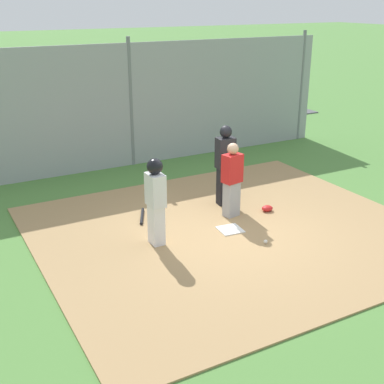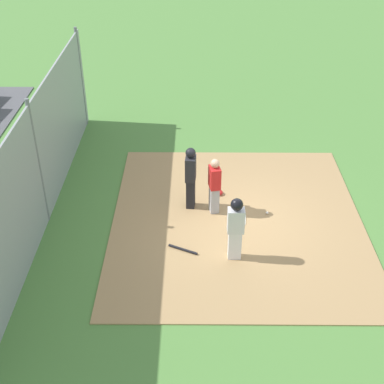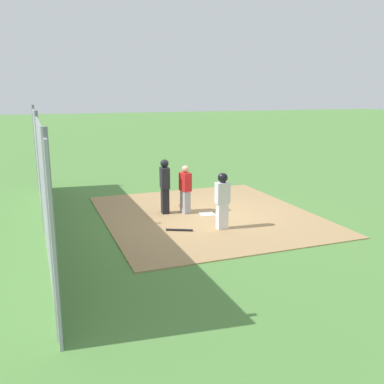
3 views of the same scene
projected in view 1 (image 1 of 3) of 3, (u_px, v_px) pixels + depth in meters
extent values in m
plane|color=#51843D|center=(230.00, 231.00, 9.87)|extent=(140.00, 140.00, 0.00)
cube|color=#A88456|center=(230.00, 231.00, 9.87)|extent=(7.20, 6.40, 0.03)
cube|color=white|center=(230.00, 229.00, 9.86)|extent=(0.48, 0.48, 0.02)
cube|color=#9E9EA3|center=(231.00, 199.00, 10.40)|extent=(0.34, 0.27, 0.73)
cube|color=red|center=(232.00, 168.00, 10.16)|extent=(0.42, 0.33, 0.58)
sphere|color=tan|center=(233.00, 149.00, 10.02)|extent=(0.23, 0.23, 0.23)
cube|color=black|center=(225.00, 186.00, 10.98)|extent=(0.32, 0.24, 0.83)
cube|color=#232328|center=(225.00, 153.00, 10.71)|extent=(0.40, 0.29, 0.66)
sphere|color=black|center=(226.00, 132.00, 10.55)|extent=(0.26, 0.26, 0.26)
cube|color=silver|center=(156.00, 225.00, 9.20)|extent=(0.22, 0.30, 0.75)
cube|color=silver|center=(155.00, 190.00, 8.96)|extent=(0.26, 0.38, 0.59)
sphere|color=tan|center=(155.00, 168.00, 8.82)|extent=(0.23, 0.23, 0.23)
sphere|color=black|center=(155.00, 166.00, 8.81)|extent=(0.28, 0.28, 0.28)
cylinder|color=black|center=(142.00, 216.00, 10.41)|extent=(0.38, 0.70, 0.06)
ellipsoid|color=red|center=(267.00, 208.00, 10.73)|extent=(0.24, 0.20, 0.12)
sphere|color=white|center=(266.00, 242.00, 9.31)|extent=(0.07, 0.07, 0.07)
cube|color=#93999E|center=(131.00, 106.00, 13.31)|extent=(12.00, 0.05, 3.20)
cylinder|color=slate|center=(301.00, 86.00, 15.84)|extent=(0.10, 0.10, 3.35)
cylinder|color=slate|center=(131.00, 103.00, 13.29)|extent=(0.10, 0.10, 3.35)
cube|color=#515156|center=(77.00, 124.00, 18.21)|extent=(18.00, 5.20, 0.04)
cube|color=#235B38|center=(224.00, 99.00, 20.52)|extent=(4.34, 2.07, 0.64)
cube|color=#1E4E2F|center=(221.00, 84.00, 20.26)|extent=(2.44, 1.77, 0.56)
cylinder|color=black|center=(244.00, 96.00, 21.80)|extent=(0.61, 0.23, 0.60)
cylinder|color=black|center=(264.00, 103.00, 20.34)|extent=(0.61, 0.23, 0.60)
cylinder|color=black|center=(185.00, 100.00, 20.78)|extent=(0.61, 0.23, 0.60)
cylinder|color=black|center=(202.00, 108.00, 19.32)|extent=(0.61, 0.23, 0.60)
cube|color=#B2B2B7|center=(89.00, 116.00, 17.61)|extent=(4.33, 2.05, 0.64)
cube|color=#97979C|center=(92.00, 98.00, 17.46)|extent=(2.44, 1.76, 0.56)
cylinder|color=black|center=(53.00, 128.00, 16.41)|extent=(0.61, 0.23, 0.60)
cylinder|color=black|center=(45.00, 117.00, 17.86)|extent=(0.61, 0.23, 0.60)
cylinder|color=black|center=(134.00, 120.00, 17.43)|extent=(0.61, 0.23, 0.60)
cylinder|color=black|center=(120.00, 111.00, 18.89)|extent=(0.61, 0.23, 0.60)
cylinder|color=black|center=(26.00, 114.00, 18.29)|extent=(0.62, 0.26, 0.60)
cylinder|color=black|center=(30.00, 124.00, 16.80)|extent=(0.62, 0.26, 0.60)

